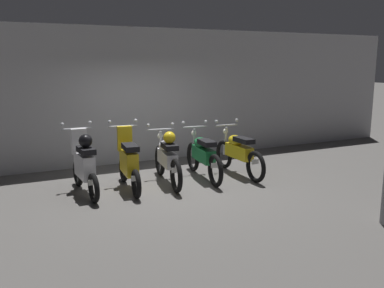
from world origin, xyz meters
TOP-DOWN VIEW (x-y plane):
  - ground_plane at (0.00, 0.00)m, footprint 80.00×80.00m
  - back_wall at (0.00, 2.39)m, footprint 16.00×0.30m
  - motorbike_slot_0 at (-1.63, 0.24)m, footprint 0.59×1.68m
  - motorbike_slot_1 at (-0.81, 0.17)m, footprint 0.59×1.68m
  - motorbike_slot_2 at (0.00, 0.21)m, footprint 0.58×1.94m
  - motorbike_slot_3 at (0.82, 0.24)m, footprint 0.59×1.95m
  - motorbike_slot_4 at (1.63, 0.15)m, footprint 0.59×1.95m

SIDE VIEW (x-z plane):
  - ground_plane at x=0.00m, z-range 0.00..0.00m
  - motorbike_slot_3 at x=0.82m, z-range -0.08..1.07m
  - motorbike_slot_4 at x=1.63m, z-range -0.08..1.07m
  - motorbike_slot_1 at x=-0.81m, z-range -0.12..1.17m
  - motorbike_slot_2 at x=0.00m, z-range -0.05..1.10m
  - motorbike_slot_0 at x=-1.63m, z-range -0.08..1.21m
  - back_wall at x=0.00m, z-range 0.00..3.21m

